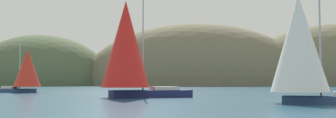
# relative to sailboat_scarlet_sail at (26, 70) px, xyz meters

# --- Properties ---
(ground_plane) EXTENTS (360.00, 360.00, 0.00)m
(ground_plane) POSITION_rel_sailboat_scarlet_sail_xyz_m (21.37, -38.98, -3.43)
(ground_plane) COLOR navy
(headland_left) EXTENTS (55.79, 44.00, 39.44)m
(headland_left) POSITION_rel_sailboat_scarlet_sail_xyz_m (-33.63, 96.02, -3.43)
(headland_left) COLOR #4C5B3D
(headland_left) RESTS_ON ground_plane
(headland_center) EXTENTS (87.89, 44.00, 47.36)m
(headland_center) POSITION_rel_sailboat_scarlet_sail_xyz_m (26.37, 96.02, -3.43)
(headland_center) COLOR #6B664C
(headland_center) RESTS_ON ground_plane
(sailboat_scarlet_sail) EXTENTS (7.23, 4.64, 7.30)m
(sailboat_scarlet_sail) POSITION_rel_sailboat_scarlet_sail_xyz_m (0.00, 0.00, 0.00)
(sailboat_scarlet_sail) COLOR navy
(sailboat_scarlet_sail) RESTS_ON ground_plane
(sailboat_red_spinnaker) EXTENTS (10.06, 7.01, 11.75)m
(sailboat_red_spinnaker) POSITION_rel_sailboat_scarlet_sail_xyz_m (18.11, -18.50, 1.70)
(sailboat_red_spinnaker) COLOR #191E4C
(sailboat_red_spinnaker) RESTS_ON ground_plane
(sailboat_white_mainsail) EXTENTS (8.43, 5.46, 8.46)m
(sailboat_white_mainsail) POSITION_rel_sailboat_scarlet_sail_xyz_m (32.91, -28.62, 0.93)
(sailboat_white_mainsail) COLOR navy
(sailboat_white_mainsail) RESTS_ON ground_plane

